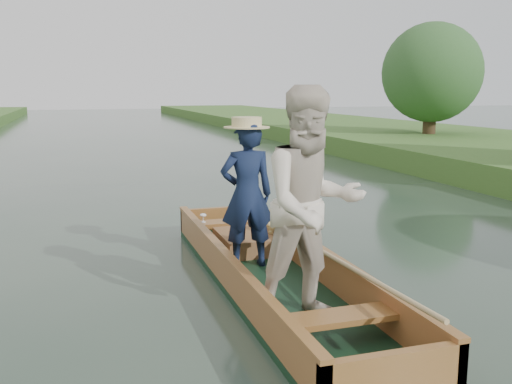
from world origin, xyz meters
name	(u,v)px	position (x,y,z in m)	size (l,w,h in m)	color
ground	(273,288)	(0.00, 0.00, 0.00)	(120.00, 120.00, 0.00)	#283D30
trees_far	(189,73)	(0.83, 8.84, 2.51)	(22.78, 15.17, 4.52)	#47331E
punt	(285,226)	(-0.01, -0.40, 0.78)	(1.14, 5.00, 2.15)	black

